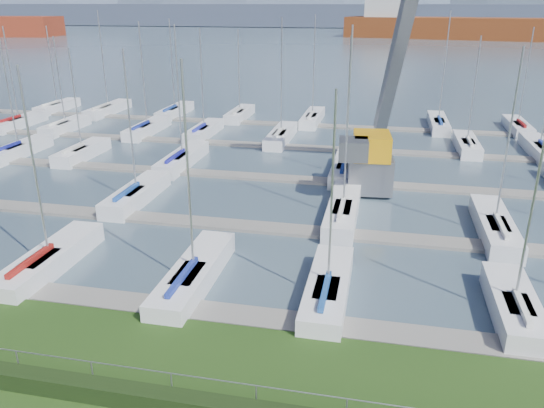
# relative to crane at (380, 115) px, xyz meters

# --- Properties ---
(water) EXTENTS (800.00, 540.00, 0.20)m
(water) POSITION_rel_crane_xyz_m (-5.25, 234.41, -5.73)
(water) COLOR #485A69
(hedge) EXTENTS (80.00, 0.70, 0.70)m
(hedge) POSITION_rel_crane_xyz_m (-5.25, -25.99, -4.98)
(hedge) COLOR black
(hedge) RESTS_ON grass
(fence) EXTENTS (80.00, 0.04, 0.04)m
(fence) POSITION_rel_crane_xyz_m (-5.25, -25.59, -4.13)
(fence) COLOR gray
(fence) RESTS_ON grass
(foothill) EXTENTS (900.00, 80.00, 12.00)m
(foothill) POSITION_rel_crane_xyz_m (-5.25, 304.41, 0.67)
(foothill) COLOR #3F475C
(foothill) RESTS_ON water
(docks) EXTENTS (90.00, 41.60, 0.25)m
(docks) POSITION_rel_crane_xyz_m (-5.25, 0.41, -5.55)
(docks) COLOR slate
(docks) RESTS_ON water
(crane) EXTENTS (6.05, 13.23, 22.35)m
(crane) POSITION_rel_crane_xyz_m (0.00, 0.00, 0.00)
(crane) COLOR slate
(crane) RESTS_ON water
(cargo_ship_mid) EXTENTS (98.87, 37.56, 21.50)m
(cargo_ship_mid) POSITION_rel_crane_xyz_m (27.05, 186.07, -1.77)
(cargo_ship_mid) COLOR brown
(cargo_ship_mid) RESTS_ON water
(sailboat_fleet) EXTENTS (76.14, 49.59, 13.29)m
(sailboat_fleet) POSITION_rel_crane_xyz_m (-8.02, 3.12, 0.09)
(sailboat_fleet) COLOR white
(sailboat_fleet) RESTS_ON water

